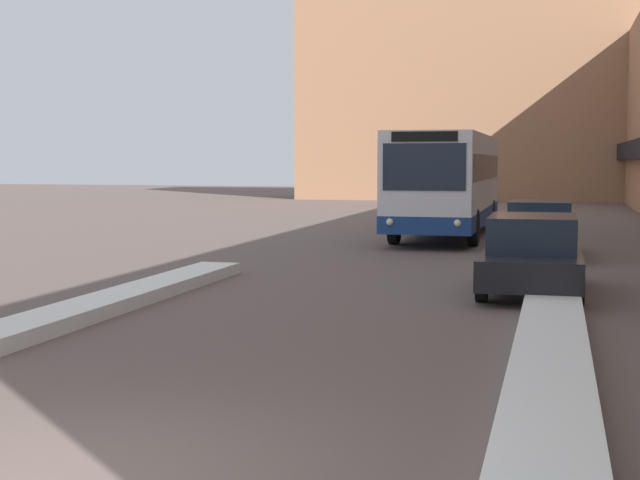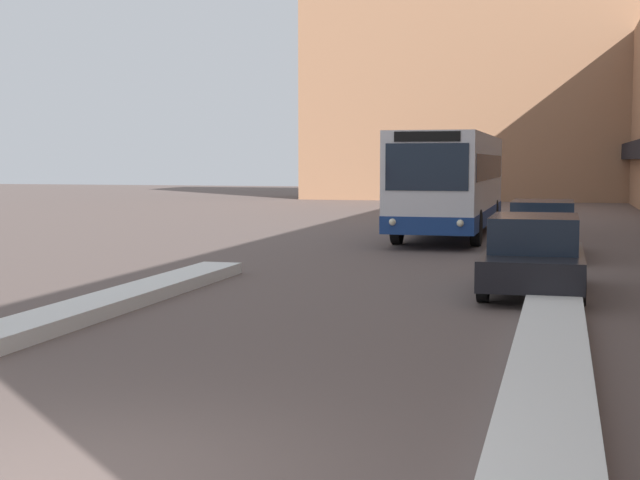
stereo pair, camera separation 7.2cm
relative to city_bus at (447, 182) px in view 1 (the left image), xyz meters
name	(u,v)px [view 1 (the left image)]	position (x,y,z in m)	size (l,w,h in m)	color
building_backdrop_far	(502,85)	(-0.10, 30.23, 5.63)	(26.00, 8.00, 14.87)	#996B4C
snow_bank_left	(31,327)	(-3.70, -18.55, -1.69)	(0.90, 14.85, 0.23)	silver
snow_bank_right	(551,349)	(3.50, -18.29, -1.67)	(0.90, 13.35, 0.28)	silver
city_bus	(447,182)	(0.00, 0.00, 0.00)	(2.63, 10.93, 3.33)	silver
parked_car_front	(532,254)	(3.10, -12.47, -1.07)	(1.84, 4.26, 1.46)	black
parked_car_back	(540,228)	(3.10, -5.48, -1.09)	(1.82, 4.52, 1.44)	silver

